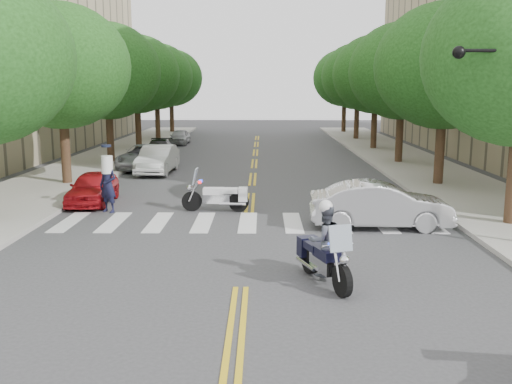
{
  "coord_description": "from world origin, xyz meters",
  "views": [
    {
      "loc": [
        0.5,
        -12.66,
        4.6
      ],
      "look_at": [
        0.29,
        5.29,
        1.3
      ],
      "focal_mm": 40.0,
      "sensor_mm": 36.0,
      "label": 1
    }
  ],
  "objects_px": {
    "convertible": "(380,205)",
    "motorcycle_police": "(324,246)",
    "motorcycle_parked": "(221,197)",
    "officer_standing": "(108,185)"
  },
  "relations": [
    {
      "from": "motorcycle_police",
      "to": "motorcycle_parked",
      "type": "distance_m",
      "value": 8.5
    },
    {
      "from": "motorcycle_police",
      "to": "motorcycle_parked",
      "type": "relative_size",
      "value": 0.95
    },
    {
      "from": "motorcycle_police",
      "to": "motorcycle_parked",
      "type": "xyz_separation_m",
      "value": [
        -3.0,
        7.94,
        -0.33
      ]
    },
    {
      "from": "convertible",
      "to": "motorcycle_police",
      "type": "bearing_deg",
      "value": 157.53
    },
    {
      "from": "motorcycle_police",
      "to": "officer_standing",
      "type": "relative_size",
      "value": 1.18
    },
    {
      "from": "motorcycle_parked",
      "to": "convertible",
      "type": "height_order",
      "value": "motorcycle_parked"
    },
    {
      "from": "officer_standing",
      "to": "motorcycle_police",
      "type": "bearing_deg",
      "value": -18.22
    },
    {
      "from": "officer_standing",
      "to": "convertible",
      "type": "bearing_deg",
      "value": 15.64
    },
    {
      "from": "motorcycle_police",
      "to": "convertible",
      "type": "bearing_deg",
      "value": -133.46
    },
    {
      "from": "convertible",
      "to": "motorcycle_parked",
      "type": "bearing_deg",
      "value": 67.43
    }
  ]
}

